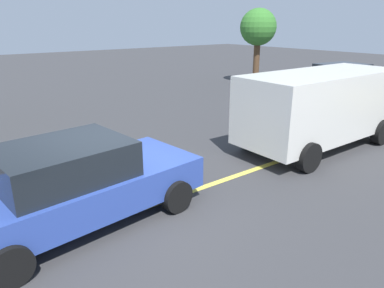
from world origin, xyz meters
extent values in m
plane|color=#38383A|center=(0.00, 0.00, 0.00)|extent=(80.00, 80.00, 0.00)
cube|color=#E0D14C|center=(3.00, 0.00, 0.01)|extent=(28.00, 0.16, 0.01)
cube|color=silver|center=(6.35, 0.10, 1.29)|extent=(5.23, 2.09, 1.82)
cube|color=black|center=(4.27, 0.13, 1.69)|extent=(0.19, 1.84, 0.80)
cylinder|color=black|center=(4.56, -0.87, 0.38)|extent=(0.76, 0.27, 0.76)
cylinder|color=black|center=(4.60, 1.13, 0.38)|extent=(0.76, 0.27, 0.76)
cylinder|color=black|center=(8.10, -0.94, 0.38)|extent=(0.76, 0.27, 0.76)
cylinder|color=black|center=(8.13, 1.06, 0.38)|extent=(0.76, 0.27, 0.76)
cube|color=#2D479E|center=(-0.75, 0.28, 0.63)|extent=(4.66, 2.30, 0.62)
cube|color=black|center=(-0.97, 0.26, 1.25)|extent=(2.31, 1.85, 0.62)
cylinder|color=black|center=(0.69, 1.36, 0.32)|extent=(0.66, 0.28, 0.64)
cylinder|color=black|center=(0.87, -0.50, 0.32)|extent=(0.66, 0.28, 0.64)
cylinder|color=black|center=(-2.18, -0.80, 0.32)|extent=(0.66, 0.28, 0.64)
cube|color=#B7BABF|center=(12.90, 3.50, 0.66)|extent=(4.78, 2.46, 0.68)
cube|color=black|center=(13.13, 3.47, 1.34)|extent=(2.40, 1.92, 0.68)
cylinder|color=black|center=(11.24, 2.80, 0.32)|extent=(0.66, 0.31, 0.64)
cylinder|color=black|center=(11.49, 4.64, 0.32)|extent=(0.66, 0.31, 0.64)
cylinder|color=black|center=(14.32, 2.37, 0.32)|extent=(0.66, 0.31, 0.64)
cylinder|color=black|center=(14.57, 4.21, 0.32)|extent=(0.66, 0.31, 0.64)
cylinder|color=#513823|center=(13.46, 9.12, 1.33)|extent=(0.36, 0.36, 2.67)
sphere|color=#387A2D|center=(13.46, 9.12, 3.24)|extent=(2.08, 2.08, 2.08)
camera|label=1|loc=(-2.70, -5.61, 3.53)|focal=33.47mm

